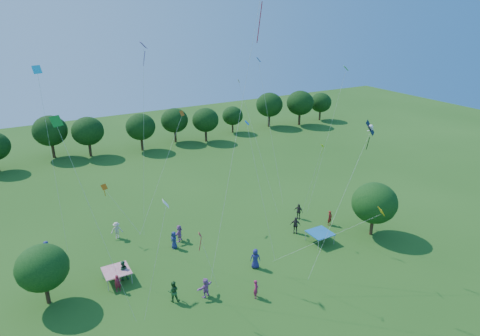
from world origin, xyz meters
name	(u,v)px	position (x,y,z in m)	size (l,w,h in m)	color
near_tree_north	(42,268)	(-13.99, 20.30, 3.28)	(4.01, 4.01, 5.09)	#422B19
near_tree_east	(375,203)	(16.50, 15.62, 3.58)	(4.57, 4.57, 5.65)	#422B19
treeline	(100,129)	(-1.73, 55.43, 4.09)	(88.01, 8.77, 6.77)	#422B19
tent_red_stripe	(116,271)	(-8.47, 20.49, 1.04)	(2.20, 2.20, 1.10)	red
tent_blue	(320,233)	(10.85, 17.00, 1.04)	(2.20, 2.20, 1.10)	#175D9B
crowd_person_0	(47,250)	(-13.23, 27.01, 0.96)	(0.95, 0.51, 1.92)	navy
crowd_person_1	(118,283)	(-8.74, 19.05, 0.76)	(0.57, 0.37, 1.52)	maroon
crowd_person_2	(123,270)	(-7.92, 20.47, 0.90)	(0.88, 0.48, 1.79)	#255836
crowd_person_4	(298,211)	(12.04, 22.16, 0.89)	(1.04, 0.47, 1.77)	#39322E
crowd_person_5	(206,288)	(-2.72, 14.85, 0.85)	(1.60, 0.57, 1.71)	#AD65AD
crowd_person_6	(174,240)	(-2.22, 23.13, 0.88)	(0.87, 0.47, 1.76)	navy
crowd_person_7	(256,289)	(0.78, 12.75, 0.81)	(0.61, 0.39, 1.62)	#9E1C49
crowd_person_8	(173,291)	(-5.21, 15.59, 0.91)	(0.90, 0.49, 1.83)	#255626
crowd_person_9	(117,230)	(-6.59, 27.74, 0.90)	(1.18, 0.53, 1.81)	beige
crowd_person_10	(295,225)	(9.82, 19.71, 0.91)	(1.07, 0.49, 1.82)	#423835
crowd_person_11	(179,233)	(-1.29, 24.12, 0.88)	(1.64, 0.59, 1.76)	#AE65A7
crowd_person_12	(255,259)	(2.92, 16.36, 0.95)	(0.93, 0.50, 1.89)	navy
crowd_person_13	(330,218)	(14.09, 19.29, 0.83)	(0.62, 0.40, 1.66)	maroon
pirate_kite	(369,130)	(11.74, 12.90, 12.51)	(7.80, 2.48, 11.92)	black
red_high_kite	(250,56)	(2.17, 16.27, 18.68)	(6.20, 2.81, 21.95)	red
small_kite_0	(174,136)	(0.36, 28.38, 9.67)	(6.98, 4.51, 10.69)	#BB4E0B
small_kite_1	(367,218)	(10.42, 10.83, 5.61)	(7.87, 4.93, 5.27)	#F7AF0D
small_kite_2	(252,127)	(7.18, 24.19, 10.67)	(3.44, 2.98, 14.15)	orange
small_kite_3	(336,106)	(12.71, 18.27, 13.38)	(1.04, 3.60, 15.86)	#39981B
small_kite_4	(255,163)	(2.38, 15.76, 10.41)	(2.52, 1.43, 12.59)	blue
small_kite_5	(144,83)	(-3.78, 23.82, 16.14)	(1.38, 1.47, 18.16)	#571687
small_kite_6	(160,233)	(-7.65, 10.02, 9.65)	(1.11, 4.09, 10.76)	white
small_kite_7	(43,104)	(-11.52, 27.02, 14.54)	(0.76, 2.28, 16.34)	#0EACDB
small_kite_8	(203,245)	(-3.48, 13.36, 5.80)	(1.78, 0.79, 5.66)	red
small_kite_9	(108,192)	(-6.97, 28.00, 5.10)	(2.63, 3.49, 4.55)	#D85B0B
small_kite_10	(317,164)	(11.28, 18.65, 7.79)	(1.03, 3.68, 8.72)	#AED713
small_kite_11	(76,172)	(-11.48, 12.56, 13.41)	(3.59, 1.09, 15.44)	#17821F
small_kite_12	(264,90)	(10.42, 27.26, 13.65)	(1.19, 4.59, 15.73)	blue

